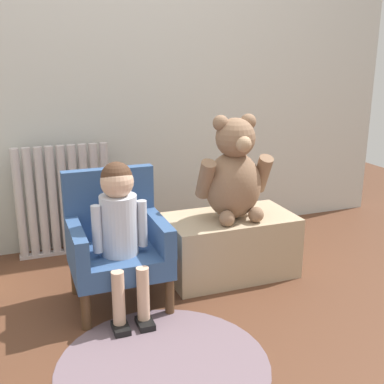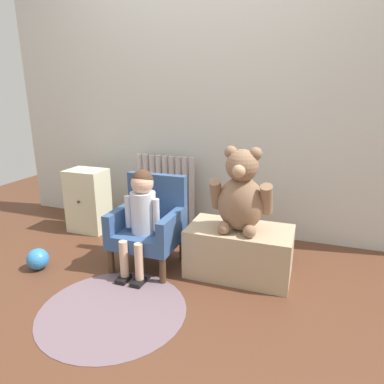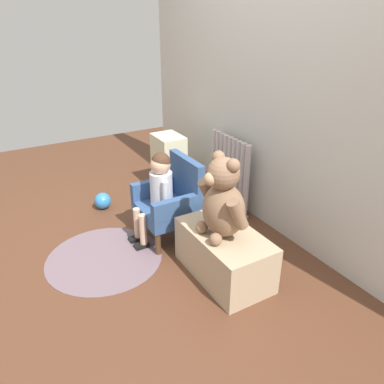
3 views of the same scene
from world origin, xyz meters
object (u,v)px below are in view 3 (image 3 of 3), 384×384
object	(u,v)px
floor_rug	(104,258)
toy_ball	(103,201)
large_teddy_bear	(223,201)
child_armchair	(172,200)
child_figure	(158,185)
small_dresser	(169,162)
low_bench	(224,254)
radiator	(229,173)

from	to	relation	value
floor_rug	toy_ball	distance (m)	0.79
large_teddy_bear	floor_rug	xyz separation A→B (m)	(-0.59, -0.62, -0.57)
floor_rug	child_armchair	bearing A→B (deg)	94.64
child_figure	floor_rug	distance (m)	0.66
large_teddy_bear	toy_ball	size ratio (longest dim) A/B	3.65
small_dresser	toy_ball	bearing A→B (deg)	-83.27
child_figure	large_teddy_bear	bearing A→B (deg)	12.85
small_dresser	large_teddy_bear	world-z (taller)	large_teddy_bear
low_bench	large_teddy_bear	bearing A→B (deg)	-87.23
small_dresser	low_bench	size ratio (longest dim) A/B	0.81
small_dresser	floor_rug	size ratio (longest dim) A/B	0.66
large_teddy_bear	floor_rug	world-z (taller)	large_teddy_bear
radiator	small_dresser	world-z (taller)	radiator
child_armchair	child_figure	world-z (taller)	child_figure
child_figure	floor_rug	world-z (taller)	child_figure
small_dresser	child_figure	bearing A→B (deg)	-31.48
small_dresser	floor_rug	distance (m)	1.30
toy_ball	low_bench	bearing A→B (deg)	17.19
child_figure	radiator	bearing A→B (deg)	102.41
radiator	low_bench	distance (m)	1.01
low_bench	floor_rug	distance (m)	0.89
radiator	small_dresser	size ratio (longest dim) A/B	1.20
floor_rug	toy_ball	size ratio (longest dim) A/B	5.62
child_figure	floor_rug	bearing A→B (deg)	-84.31
radiator	child_figure	size ratio (longest dim) A/B	0.93
child_armchair	small_dresser	bearing A→B (deg)	154.66
radiator	child_figure	xyz separation A→B (m)	(0.17, -0.77, 0.13)
radiator	large_teddy_bear	world-z (taller)	large_teddy_bear
floor_rug	child_figure	bearing A→B (deg)	95.69
small_dresser	child_armchair	size ratio (longest dim) A/B	0.87
small_dresser	child_armchair	distance (m)	0.87
child_armchair	large_teddy_bear	world-z (taller)	large_teddy_bear
radiator	low_bench	xyz separation A→B (m)	(0.80, -0.60, -0.16)
small_dresser	large_teddy_bear	size ratio (longest dim) A/B	1.01
large_teddy_bear	small_dresser	bearing A→B (deg)	166.63
child_figure	toy_ball	world-z (taller)	child_figure
radiator	floor_rug	world-z (taller)	radiator
child_figure	toy_ball	distance (m)	0.84
small_dresser	toy_ball	xyz separation A→B (m)	(0.09, -0.72, -0.20)
large_teddy_bear	floor_rug	size ratio (longest dim) A/B	0.65
radiator	toy_ball	distance (m)	1.17
child_armchair	large_teddy_bear	distance (m)	0.69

